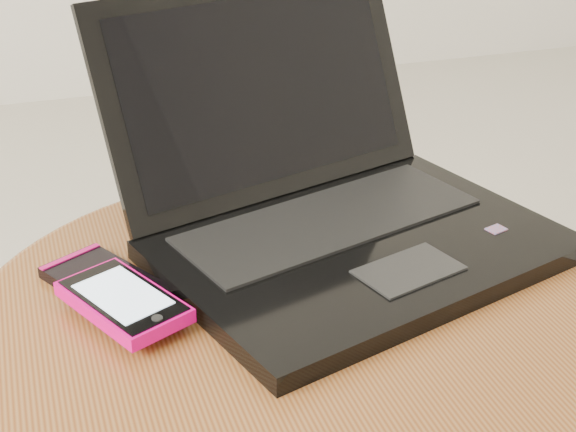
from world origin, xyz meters
name	(u,v)px	position (x,y,z in m)	size (l,w,h in m)	color
table	(296,399)	(-0.02, 0.09, 0.35)	(0.56, 0.56, 0.45)	#5A2B15
laptop	(330,200)	(0.05, 0.20, 0.49)	(0.42, 0.41, 0.22)	black
phone_black	(106,283)	(-0.16, 0.17, 0.45)	(0.11, 0.13, 0.01)	black
phone_pink	(123,301)	(-0.16, 0.12, 0.46)	(0.10, 0.13, 0.01)	#D80171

